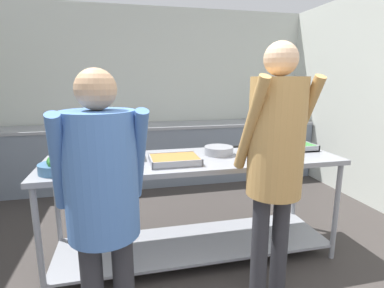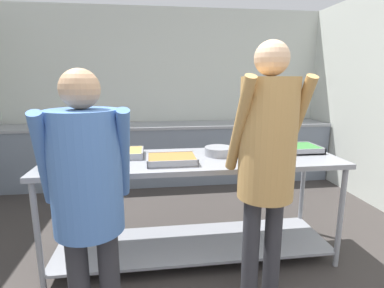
% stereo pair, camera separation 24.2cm
% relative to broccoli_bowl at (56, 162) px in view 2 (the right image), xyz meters
% --- Properties ---
extents(wall_rear, '(5.12, 0.06, 2.65)m').
position_rel_broccoli_bowl_xyz_m(wall_rear, '(0.95, 2.64, 0.36)').
color(wall_rear, silver).
rests_on(wall_rear, ground_plane).
extents(back_counter, '(4.96, 0.65, 0.90)m').
position_rel_broccoli_bowl_xyz_m(back_counter, '(0.95, 2.27, -0.51)').
color(back_counter, slate).
rests_on(back_counter, ground_plane).
extents(serving_counter, '(2.47, 0.74, 0.91)m').
position_rel_broccoli_bowl_xyz_m(serving_counter, '(1.05, 0.18, -0.34)').
color(serving_counter, gray).
rests_on(serving_counter, ground_plane).
extents(broccoli_bowl, '(0.26, 0.26, 0.13)m').
position_rel_broccoli_bowl_xyz_m(broccoli_bowl, '(0.00, 0.00, 0.00)').
color(broccoli_bowl, '#3D668C').
rests_on(broccoli_bowl, serving_counter).
extents(serving_tray_roast, '(0.46, 0.31, 0.05)m').
position_rel_broccoli_bowl_xyz_m(serving_tray_roast, '(0.40, 0.32, -0.02)').
color(serving_tray_roast, gray).
rests_on(serving_tray_roast, serving_counter).
extents(serving_tray_greens, '(0.39, 0.30, 0.05)m').
position_rel_broccoli_bowl_xyz_m(serving_tray_greens, '(0.86, 0.06, -0.02)').
color(serving_tray_greens, gray).
rests_on(serving_tray_greens, serving_counter).
extents(sauce_pan, '(0.39, 0.25, 0.07)m').
position_rel_broccoli_bowl_xyz_m(sauce_pan, '(1.29, 0.24, -0.01)').
color(sauce_pan, gray).
rests_on(sauce_pan, serving_counter).
extents(plate_stack, '(0.22, 0.22, 0.07)m').
position_rel_broccoli_bowl_xyz_m(plate_stack, '(1.63, 0.25, -0.01)').
color(plate_stack, white).
rests_on(plate_stack, serving_counter).
extents(serving_tray_vegetables, '(0.45, 0.32, 0.05)m').
position_rel_broccoli_bowl_xyz_m(serving_tray_vegetables, '(2.00, 0.29, -0.02)').
color(serving_tray_vegetables, gray).
rests_on(serving_tray_vegetables, serving_counter).
extents(guest_serving_left, '(0.47, 0.38, 1.79)m').
position_rel_broccoli_bowl_xyz_m(guest_serving_left, '(1.42, -0.51, 0.15)').
color(guest_serving_left, '#2D2D33').
rests_on(guest_serving_left, ground_plane).
extents(guest_serving_right, '(0.52, 0.38, 1.62)m').
position_rel_broccoli_bowl_xyz_m(guest_serving_right, '(0.35, -0.63, 0.03)').
color(guest_serving_right, '#2D2D33').
rests_on(guest_serving_right, ground_plane).
extents(water_bottle, '(0.08, 0.08, 0.30)m').
position_rel_broccoli_bowl_xyz_m(water_bottle, '(2.88, 2.21, 0.08)').
color(water_bottle, brown).
rests_on(water_bottle, back_counter).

